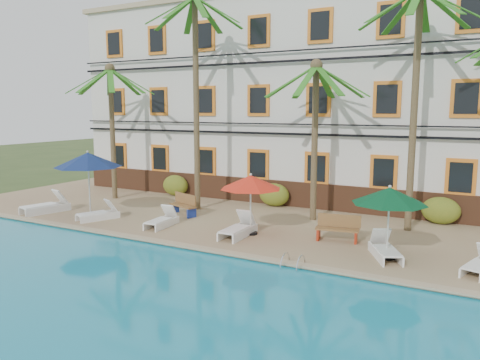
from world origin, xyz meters
The scene contains 23 objects.
ground centered at (0.00, 0.00, 0.00)m, with size 100.00×100.00×0.00m, color #384C23.
pool_deck centered at (0.00, 5.00, 0.12)m, with size 30.00×12.00×0.25m, color tan.
swimming_pool centered at (0.00, -7.00, 0.10)m, with size 26.00×12.00×0.20m, color teal.
pool_coping centered at (0.00, -0.90, 0.28)m, with size 30.00×0.35×0.06m, color tan.
hotel_building centered at (0.00, 9.98, 5.37)m, with size 25.40×6.44×10.22m.
palm_a centered at (-8.57, 4.49, 4.72)m, with size 4.33×4.33×6.85m.
palm_b centered at (-3.31, 4.31, 6.33)m, with size 4.33×4.33×9.68m.
palm_c centered at (2.10, 4.87, 4.55)m, with size 4.33×4.33×6.58m.
palm_d centered at (5.89, 4.94, 5.99)m, with size 4.33×4.33×9.07m.
shrub_left centered at (-6.24, 6.60, 0.80)m, with size 1.50×0.90×1.10m, color #1A5618.
shrub_mid centered at (-0.46, 6.60, 0.80)m, with size 1.50×0.90×1.10m, color #1A5618.
shrub_right centered at (6.88, 6.60, 0.80)m, with size 1.50×0.90×1.10m, color #1A5618.
umbrella_blue centered at (-6.65, 0.94, 2.68)m, with size 2.85×2.85×2.84m.
umbrella_red centered at (0.86, 1.55, 2.19)m, with size 2.28×2.28×2.28m.
umbrella_green centered at (5.87, 1.05, 2.22)m, with size 2.31×2.31×2.31m.
lounger_a centered at (-8.87, 0.47, 0.57)m, with size 1.23×2.19×0.98m.
lounger_b centered at (-5.82, 0.60, 0.51)m, with size 1.22×1.82×0.81m.
lounger_c centered at (-2.74, 0.91, 0.51)m, with size 0.74×1.74×0.80m.
lounger_d centered at (0.60, 1.09, 0.54)m, with size 0.69×1.91×0.90m.
lounger_e centered at (5.80, 1.09, 0.52)m, with size 1.36×1.86×0.84m.
bench_left centered at (-3.14, 3.00, 0.72)m, with size 1.57×0.96×0.93m.
bench_right centered at (3.94, 2.24, 0.72)m, with size 1.56×0.73×0.93m.
pool_ladder centered at (3.58, -1.00, 0.25)m, with size 0.54×0.74×0.74m.
Camera 1 is at (8.52, -13.43, 4.85)m, focal length 35.00 mm.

